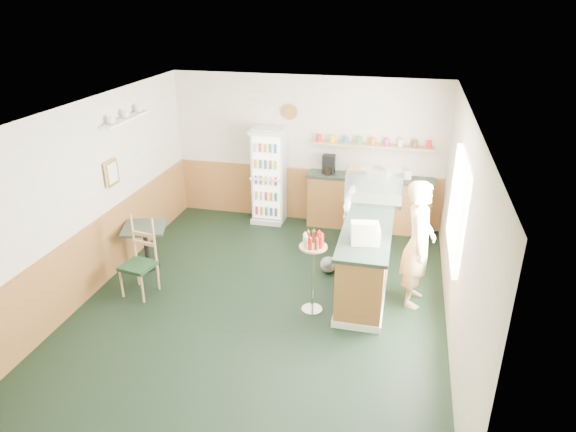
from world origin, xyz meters
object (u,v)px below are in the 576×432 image
(cafe_chair, at_px, (140,254))
(shopkeeper, at_px, (418,244))
(condiment_stand, at_px, (313,260))
(cafe_table, at_px, (145,239))
(cash_register, at_px, (365,233))
(drinks_fridge, at_px, (269,176))
(display_case, at_px, (374,187))

(cafe_chair, bearing_deg, shopkeeper, 18.54)
(condiment_stand, xyz_separation_m, cafe_table, (-2.76, 0.60, -0.29))
(cash_register, distance_m, cafe_chair, 3.19)
(drinks_fridge, bearing_deg, cafe_chair, -111.53)
(shopkeeper, bearing_deg, display_case, 35.96)
(drinks_fridge, height_order, display_case, drinks_fridge)
(display_case, distance_m, cafe_chair, 3.63)
(drinks_fridge, relative_size, cafe_table, 2.20)
(display_case, height_order, condiment_stand, display_case)
(display_case, relative_size, condiment_stand, 0.76)
(cash_register, distance_m, cafe_table, 3.47)
(display_case, bearing_deg, cafe_chair, -151.42)
(shopkeeper, bearing_deg, cafe_chair, 102.49)
(cafe_chair, bearing_deg, drinks_fridge, 78.07)
(display_case, distance_m, condiment_stand, 1.83)
(drinks_fridge, relative_size, condiment_stand, 1.56)
(display_case, bearing_deg, shopkeeper, -57.59)
(shopkeeper, relative_size, cafe_chair, 1.59)
(display_case, xyz_separation_m, cafe_chair, (-3.13, -1.70, -0.66))
(cafe_table, height_order, cafe_chair, cafe_chair)
(drinks_fridge, xyz_separation_m, cafe_table, (-1.40, -2.21, -0.40))
(display_case, distance_m, cafe_table, 3.64)
(shopkeeper, distance_m, cafe_chair, 3.89)
(cash_register, height_order, cafe_table, cash_register)
(shopkeeper, height_order, cafe_chair, shopkeeper)
(cash_register, height_order, cafe_chair, cash_register)
(display_case, xyz_separation_m, condiment_stand, (-0.64, -1.65, -0.47))
(condiment_stand, height_order, cafe_chair, condiment_stand)
(drinks_fridge, bearing_deg, condiment_stand, -64.09)
(condiment_stand, bearing_deg, cafe_table, 167.77)
(display_case, relative_size, shopkeeper, 0.49)
(display_case, xyz_separation_m, cafe_table, (-3.40, -1.05, -0.76))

